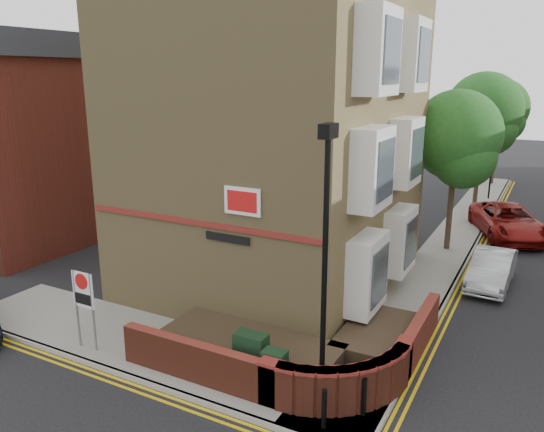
{
  "coord_description": "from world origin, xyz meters",
  "views": [
    {
      "loc": [
        5.61,
        -8.65,
        7.35
      ],
      "look_at": [
        -1.17,
        4.0,
        3.51
      ],
      "focal_mm": 35.0,
      "sensor_mm": 36.0,
      "label": 1
    }
  ],
  "objects_px": {
    "zone_sign": "(83,296)",
    "silver_car_near": "(492,269)",
    "lamppost": "(325,270)",
    "utility_cabinet_large": "(251,356)"
  },
  "relations": [
    {
      "from": "utility_cabinet_large",
      "to": "silver_car_near",
      "type": "xyz_separation_m",
      "value": [
        4.43,
        9.49,
        -0.1
      ]
    },
    {
      "from": "utility_cabinet_large",
      "to": "zone_sign",
      "type": "height_order",
      "value": "zone_sign"
    },
    {
      "from": "utility_cabinet_large",
      "to": "silver_car_near",
      "type": "relative_size",
      "value": 0.32
    },
    {
      "from": "lamppost",
      "to": "silver_car_near",
      "type": "height_order",
      "value": "lamppost"
    },
    {
      "from": "lamppost",
      "to": "silver_car_near",
      "type": "xyz_separation_m",
      "value": [
        2.53,
        9.59,
        -2.72
      ]
    },
    {
      "from": "lamppost",
      "to": "utility_cabinet_large",
      "type": "bearing_deg",
      "value": 176.99
    },
    {
      "from": "utility_cabinet_large",
      "to": "zone_sign",
      "type": "distance_m",
      "value": 4.86
    },
    {
      "from": "zone_sign",
      "to": "silver_car_near",
      "type": "xyz_separation_m",
      "value": [
        9.13,
        10.29,
        -1.02
      ]
    },
    {
      "from": "lamppost",
      "to": "utility_cabinet_large",
      "type": "relative_size",
      "value": 5.25
    },
    {
      "from": "lamppost",
      "to": "utility_cabinet_large",
      "type": "height_order",
      "value": "lamppost"
    }
  ]
}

